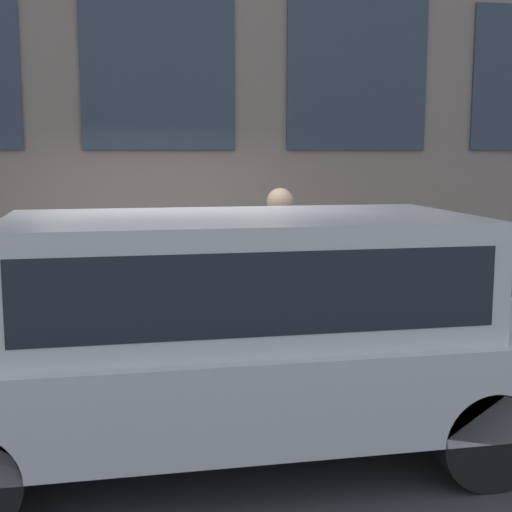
{
  "coord_description": "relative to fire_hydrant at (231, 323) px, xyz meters",
  "views": [
    {
      "loc": [
        -6.23,
        0.54,
        2.21
      ],
      "look_at": [
        0.68,
        -0.84,
        1.17
      ],
      "focal_mm": 50.0,
      "sensor_mm": 36.0,
      "label": 1
    }
  ],
  "objects": [
    {
      "name": "parked_truck_silver_near",
      "position": [
        -1.9,
        0.3,
        0.48
      ],
      "size": [
        1.86,
        5.22,
        1.76
      ],
      "color": "black",
      "rests_on": "ground_plane"
    },
    {
      "name": "fire_hydrant",
      "position": [
        0.0,
        0.0,
        0.0
      ],
      "size": [
        0.35,
        0.46,
        0.75
      ],
      "color": "gold",
      "rests_on": "sidewalk"
    },
    {
      "name": "ground_plane",
      "position": [
        -0.56,
        0.56,
        -0.52
      ],
      "size": [
        80.0,
        80.0,
        0.0
      ],
      "primitive_type": "plane",
      "color": "#38383A"
    },
    {
      "name": "sidewalk",
      "position": [
        0.56,
        0.56,
        -0.45
      ],
      "size": [
        2.24,
        60.0,
        0.14
      ],
      "color": "#9E9B93",
      "rests_on": "ground_plane"
    },
    {
      "name": "person",
      "position": [
        0.25,
        -0.55,
        0.64
      ],
      "size": [
        0.41,
        0.27,
        1.7
      ],
      "rotation": [
        0.0,
        0.0,
        2.03
      ],
      "color": "#998466",
      "rests_on": "sidewalk"
    }
  ]
}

